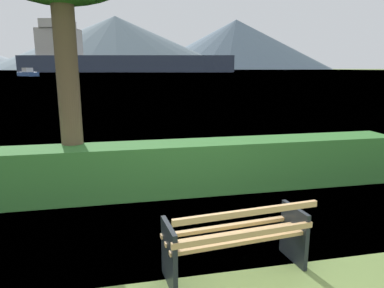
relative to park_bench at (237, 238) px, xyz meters
The scene contains 7 objects.
ground_plane 0.43m from the park_bench, 95.98° to the left, with size 1400.00×1400.00×0.00m, color olive.
water_surface 310.04m from the park_bench, 90.00° to the left, with size 620.00×620.00×0.00m, color slate.
park_bench is the anchor object (origin of this frame).
hedge_row 2.74m from the park_bench, 90.13° to the left, with size 8.21×0.76×0.93m, color #387A33.
cargo_ship_large 194.24m from the park_bench, 91.07° to the left, with size 113.78×40.31×26.82m.
fishing_boat_near 107.23m from the park_bench, 103.86° to the left, with size 7.10×8.44×2.33m.
distant_hills 576.63m from the park_bench, 84.06° to the left, with size 739.45×415.09×85.06m.
Camera 1 is at (-1.21, -3.41, 2.26)m, focal length 32.62 mm.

